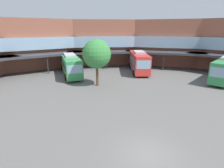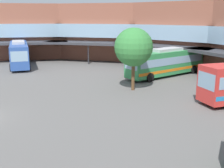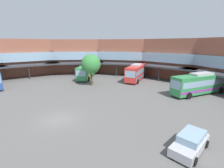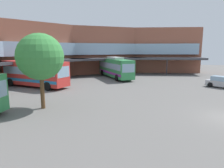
{
  "view_description": "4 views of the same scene",
  "coord_description": "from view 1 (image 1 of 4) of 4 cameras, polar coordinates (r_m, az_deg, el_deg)",
  "views": [
    {
      "loc": [
        -3.63,
        -9.38,
        7.9
      ],
      "look_at": [
        -0.8,
        11.86,
        1.21
      ],
      "focal_mm": 28.34,
      "sensor_mm": 36.0,
      "label": 1
    },
    {
      "loc": [
        22.69,
        0.95,
        7.73
      ],
      "look_at": [
        2.55,
        10.45,
        2.27
      ],
      "focal_mm": 44.68,
      "sensor_mm": 36.0,
      "label": 2
    },
    {
      "loc": [
        10.87,
        -14.53,
        8.72
      ],
      "look_at": [
        2.93,
        12.31,
        1.48
      ],
      "focal_mm": 25.27,
      "sensor_mm": 36.0,
      "label": 3
    },
    {
      "loc": [
        -16.8,
        3.71,
        5.23
      ],
      "look_at": [
        2.95,
        10.68,
        1.58
      ],
      "focal_mm": 32.22,
      "sensor_mm": 36.0,
      "label": 4
    }
  ],
  "objects": [
    {
      "name": "station_building",
      "position": [
        31.24,
        -0.91,
        11.9
      ],
      "size": [
        73.35,
        36.81,
        9.84
      ],
      "color": "#93543F",
      "rests_on": "ground"
    },
    {
      "name": "plaza_tree",
      "position": [
        24.93,
        -4.95,
        9.57
      ],
      "size": [
        4.01,
        4.01,
        6.59
      ],
      "color": "brown",
      "rests_on": "ground"
    },
    {
      "name": "ground_plane",
      "position": [
        12.79,
        11.41,
        -21.22
      ],
      "size": [
        115.7,
        115.7,
        0.0
      ],
      "primitive_type": "plane",
      "color": "#605E5B"
    },
    {
      "name": "bus_3",
      "position": [
        34.36,
        8.6,
        7.23
      ],
      "size": [
        3.84,
        10.43,
        3.93
      ],
      "rotation": [
        0.0,
        0.0,
        4.59
      ],
      "color": "red",
      "rests_on": "ground"
    },
    {
      "name": "bus_0",
      "position": [
        32.92,
        -13.31,
        6.28
      ],
      "size": [
        4.97,
        12.5,
        3.66
      ],
      "rotation": [
        0.0,
        0.0,
        4.92
      ],
      "color": "#338C4C",
      "rests_on": "ground"
    }
  ]
}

